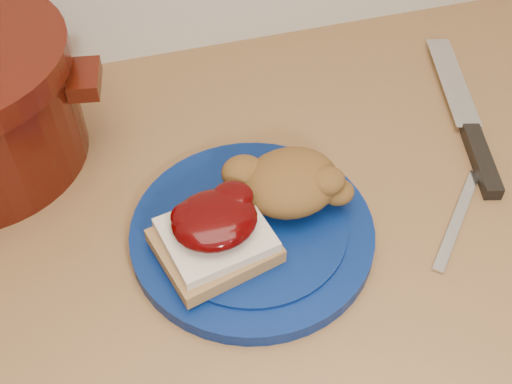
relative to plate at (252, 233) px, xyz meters
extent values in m
cube|color=beige|center=(0.00, 0.05, -0.48)|extent=(4.00, 0.60, 0.86)
cylinder|color=#051951|center=(0.00, 0.00, 0.00)|extent=(0.30, 0.30, 0.02)
cube|color=olive|center=(-0.05, -0.02, 0.02)|extent=(0.13, 0.12, 0.02)
cube|color=beige|center=(-0.04, -0.02, 0.04)|extent=(0.12, 0.11, 0.01)
ellipsoid|color=#320101|center=(-0.04, -0.02, 0.05)|extent=(0.10, 0.09, 0.03)
ellipsoid|color=brown|center=(0.05, 0.03, 0.04)|extent=(0.12, 0.11, 0.05)
cube|color=black|center=(0.29, 0.03, 0.00)|extent=(0.05, 0.11, 0.02)
cube|color=silver|center=(0.33, 0.17, 0.00)|extent=(0.08, 0.19, 0.00)
cube|color=silver|center=(0.23, -0.04, -0.01)|extent=(0.12, 0.12, 0.00)
cube|color=#3A0D05|center=(-0.14, 0.19, 0.09)|extent=(0.04, 0.06, 0.02)
camera|label=1|loc=(-0.11, -0.41, 0.54)|focal=45.00mm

